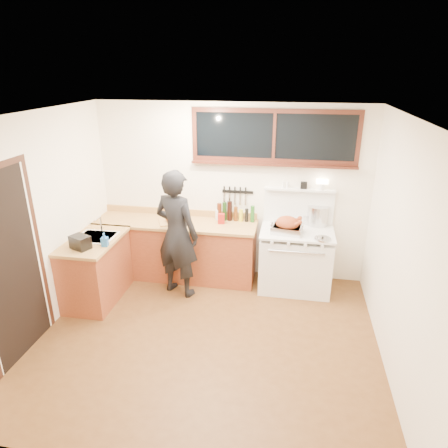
% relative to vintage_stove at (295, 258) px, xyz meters
% --- Properties ---
extents(ground_plane, '(4.00, 3.50, 0.02)m').
position_rel_vintage_stove_xyz_m(ground_plane, '(-1.00, -1.41, -0.48)').
color(ground_plane, '#583417').
extents(room_shell, '(4.10, 3.60, 2.65)m').
position_rel_vintage_stove_xyz_m(room_shell, '(-1.00, -1.41, 1.18)').
color(room_shell, white).
rests_on(room_shell, ground).
extents(counter_back, '(2.44, 0.64, 1.00)m').
position_rel_vintage_stove_xyz_m(counter_back, '(-1.80, 0.04, -0.01)').
color(counter_back, brown).
rests_on(counter_back, ground).
extents(counter_left, '(0.64, 1.09, 0.90)m').
position_rel_vintage_stove_xyz_m(counter_left, '(-2.70, -0.79, -0.01)').
color(counter_left, brown).
rests_on(counter_left, ground).
extents(sink_unit, '(0.50, 0.45, 0.37)m').
position_rel_vintage_stove_xyz_m(sink_unit, '(-2.68, -0.71, 0.38)').
color(sink_unit, white).
rests_on(sink_unit, counter_left).
extents(vintage_stove, '(1.02, 0.74, 1.57)m').
position_rel_vintage_stove_xyz_m(vintage_stove, '(0.00, 0.00, 0.00)').
color(vintage_stove, white).
rests_on(vintage_stove, ground).
extents(back_window, '(2.32, 0.13, 0.77)m').
position_rel_vintage_stove_xyz_m(back_window, '(-0.40, 0.31, 1.60)').
color(back_window, black).
rests_on(back_window, room_shell).
extents(left_doorway, '(0.02, 1.04, 2.17)m').
position_rel_vintage_stove_xyz_m(left_doorway, '(-2.99, -1.96, 0.62)').
color(left_doorway, black).
rests_on(left_doorway, ground).
extents(knife_strip, '(0.46, 0.03, 0.28)m').
position_rel_vintage_stove_xyz_m(knife_strip, '(-0.92, 0.32, 0.84)').
color(knife_strip, black).
rests_on(knife_strip, room_shell).
extents(man, '(0.77, 0.63, 1.81)m').
position_rel_vintage_stove_xyz_m(man, '(-1.63, -0.43, 0.44)').
color(man, black).
rests_on(man, ground).
extents(soap_bottle, '(0.09, 0.09, 0.18)m').
position_rel_vintage_stove_xyz_m(soap_bottle, '(-2.43, -0.96, 0.52)').
color(soap_bottle, '#2262AD').
rests_on(soap_bottle, counter_left).
extents(toaster, '(0.29, 0.25, 0.17)m').
position_rel_vintage_stove_xyz_m(toaster, '(-2.70, -1.08, 0.52)').
color(toaster, black).
rests_on(toaster, counter_left).
extents(cutting_board, '(0.48, 0.43, 0.14)m').
position_rel_vintage_stove_xyz_m(cutting_board, '(-1.81, -0.00, 0.49)').
color(cutting_board, '#BA8A4A').
rests_on(cutting_board, counter_back).
extents(roast_turkey, '(0.46, 0.36, 0.24)m').
position_rel_vintage_stove_xyz_m(roast_turkey, '(-0.14, -0.11, 0.53)').
color(roast_turkey, silver).
rests_on(roast_turkey, vintage_stove).
extents(stockpot, '(0.39, 0.39, 0.29)m').
position_rel_vintage_stove_xyz_m(stockpot, '(0.28, 0.28, 0.58)').
color(stockpot, silver).
rests_on(stockpot, vintage_stove).
extents(saucepan, '(0.18, 0.29, 0.12)m').
position_rel_vintage_stove_xyz_m(saucepan, '(0.16, 0.29, 0.49)').
color(saucepan, silver).
rests_on(saucepan, vintage_stove).
extents(pot_lid, '(0.25, 0.25, 0.04)m').
position_rel_vintage_stove_xyz_m(pot_lid, '(0.33, -0.27, 0.45)').
color(pot_lid, silver).
rests_on(pot_lid, vintage_stove).
extents(coffee_tin, '(0.11, 0.10, 0.15)m').
position_rel_vintage_stove_xyz_m(coffee_tin, '(-1.10, 0.08, 0.51)').
color(coffee_tin, '#9E1911').
rests_on(coffee_tin, counter_back).
extents(pitcher, '(0.10, 0.10, 0.16)m').
position_rel_vintage_stove_xyz_m(pitcher, '(-1.18, 0.23, 0.51)').
color(pitcher, white).
rests_on(pitcher, counter_back).
extents(bottle_cluster, '(0.56, 0.07, 0.30)m').
position_rel_vintage_stove_xyz_m(bottle_cluster, '(-0.95, 0.22, 0.56)').
color(bottle_cluster, black).
rests_on(bottle_cluster, counter_back).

